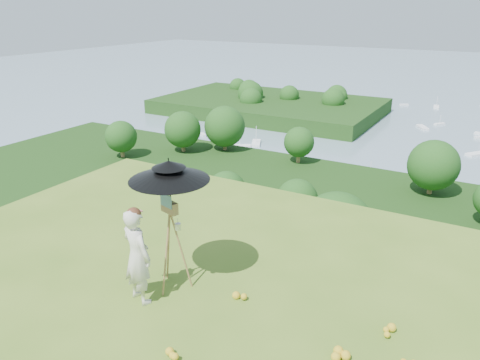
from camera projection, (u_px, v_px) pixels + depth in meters
The scene contains 9 objects.
shoreline_tier at pixel (455, 260), 79.03m from camera, with size 170.00×28.00×8.00m, color slate.
peninsula at pixel (269, 99), 176.47m from camera, with size 90.00×60.00×12.00m, color #16350E, non-canonical shape.
slope_trees at pixel (437, 252), 39.16m from camera, with size 110.00×50.00×6.00m, color #185018, non-canonical shape.
harbor_town at pixel (461, 225), 76.74m from camera, with size 110.00×22.00×5.00m, color silver, non-canonical shape.
moored_boats at pixel (447, 128), 153.86m from camera, with size 140.00×140.00×0.70m, color white, non-canonical shape.
painter at pixel (137, 256), 7.23m from camera, with size 0.58×0.38×1.59m, color silver.
field_easel at pixel (171, 242), 7.57m from camera, with size 0.64×0.64×1.69m, color olive, non-canonical shape.
sun_umbrella at pixel (170, 185), 7.24m from camera, with size 1.26×1.26×0.87m, color black, non-canonical shape.
painter_cap at pixel (133, 212), 6.97m from camera, with size 0.22×0.26×0.10m, color #C66D72, non-canonical shape.
Camera 1 is at (2.87, -3.17, 4.44)m, focal length 35.00 mm.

